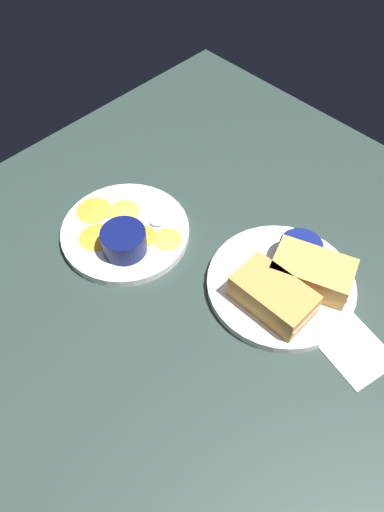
{
  "coord_description": "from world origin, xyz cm",
  "views": [
    {
      "loc": [
        -29.53,
        34.3,
        72.08
      ],
      "look_at": [
        7.86,
        -2.98,
        3.0
      ],
      "focal_mm": 35.59,
      "sensor_mm": 36.0,
      "label": 1
    }
  ],
  "objects_px": {
    "plate_sandwich_main": "(281,285)",
    "spoon_by_dark_ramekin": "(275,277)",
    "sandwich_half_near": "(273,295)",
    "sandwich_half_far": "(312,272)",
    "ramekin_light_gravy": "(124,240)",
    "ramekin_dark_sauce": "(299,252)",
    "plate_chips_companion": "(125,232)",
    "spoon_by_gravy_ramekin": "(152,223)"
  },
  "relations": [
    {
      "from": "plate_sandwich_main",
      "to": "spoon_by_dark_ramekin",
      "type": "bearing_deg",
      "value": 7.94
    },
    {
      "from": "sandwich_half_near",
      "to": "spoon_by_dark_ramekin",
      "type": "relative_size",
      "value": 1.35
    },
    {
      "from": "sandwich_half_far",
      "to": "spoon_by_dark_ramekin",
      "type": "bearing_deg",
      "value": 40.49
    },
    {
      "from": "sandwich_half_far",
      "to": "ramekin_light_gravy",
      "type": "xyz_separation_m",
      "value": [
        0.27,
        0.18,
        -0.0
      ]
    },
    {
      "from": "ramekin_dark_sauce",
      "to": "ramekin_light_gravy",
      "type": "distance_m",
      "value": 0.3
    },
    {
      "from": "plate_sandwich_main",
      "to": "plate_chips_companion",
      "type": "distance_m",
      "value": 0.3
    },
    {
      "from": "spoon_by_dark_ramekin",
      "to": "ramekin_light_gravy",
      "type": "relative_size",
      "value": 1.25
    },
    {
      "from": "spoon_by_dark_ramekin",
      "to": "plate_chips_companion",
      "type": "bearing_deg",
      "value": 22.56
    },
    {
      "from": "ramekin_light_gravy",
      "to": "sandwich_half_far",
      "type": "bearing_deg",
      "value": -147.05
    },
    {
      "from": "spoon_by_dark_ramekin",
      "to": "ramekin_light_gravy",
      "type": "distance_m",
      "value": 0.27
    },
    {
      "from": "sandwich_half_far",
      "to": "spoon_by_dark_ramekin",
      "type": "xyz_separation_m",
      "value": [
        0.04,
        0.04,
        -0.02
      ]
    },
    {
      "from": "sandwich_half_near",
      "to": "ramekin_light_gravy",
      "type": "height_order",
      "value": "sandwich_half_near"
    },
    {
      "from": "sandwich_half_near",
      "to": "plate_chips_companion",
      "type": "distance_m",
      "value": 0.3
    },
    {
      "from": "ramekin_dark_sauce",
      "to": "spoon_by_gravy_ramekin",
      "type": "xyz_separation_m",
      "value": [
        0.24,
        0.12,
        -0.02
      ]
    },
    {
      "from": "plate_chips_companion",
      "to": "spoon_by_dark_ramekin",
      "type": "bearing_deg",
      "value": -157.44
    },
    {
      "from": "plate_chips_companion",
      "to": "spoon_by_gravy_ramekin",
      "type": "relative_size",
      "value": 2.54
    },
    {
      "from": "sandwich_half_near",
      "to": "plate_chips_companion",
      "type": "height_order",
      "value": "sandwich_half_near"
    },
    {
      "from": "sandwich_half_far",
      "to": "ramekin_dark_sauce",
      "type": "distance_m",
      "value": 0.05
    },
    {
      "from": "sandwich_half_near",
      "to": "spoon_by_gravy_ramekin",
      "type": "relative_size",
      "value": 1.45
    },
    {
      "from": "ramekin_light_gravy",
      "to": "spoon_by_gravy_ramekin",
      "type": "height_order",
      "value": "ramekin_light_gravy"
    },
    {
      "from": "ramekin_dark_sauce",
      "to": "ramekin_light_gravy",
      "type": "xyz_separation_m",
      "value": [
        0.23,
        0.2,
        0.0
      ]
    },
    {
      "from": "sandwich_half_near",
      "to": "sandwich_half_far",
      "type": "distance_m",
      "value": 0.08
    },
    {
      "from": "spoon_by_dark_ramekin",
      "to": "spoon_by_gravy_ramekin",
      "type": "bearing_deg",
      "value": 15.68
    },
    {
      "from": "sandwich_half_near",
      "to": "ramekin_dark_sauce",
      "type": "height_order",
      "value": "sandwich_half_near"
    },
    {
      "from": "plate_sandwich_main",
      "to": "ramekin_light_gravy",
      "type": "height_order",
      "value": "ramekin_light_gravy"
    },
    {
      "from": "plate_sandwich_main",
      "to": "ramekin_dark_sauce",
      "type": "distance_m",
      "value": 0.06
    },
    {
      "from": "sandwich_half_far",
      "to": "spoon_by_gravy_ramekin",
      "type": "height_order",
      "value": "sandwich_half_far"
    },
    {
      "from": "spoon_by_gravy_ramekin",
      "to": "sandwich_half_far",
      "type": "bearing_deg",
      "value": -159.67
    },
    {
      "from": "plate_sandwich_main",
      "to": "spoon_by_gravy_ramekin",
      "type": "bearing_deg",
      "value": 15.3
    },
    {
      "from": "sandwich_half_far",
      "to": "ramekin_dark_sauce",
      "type": "xyz_separation_m",
      "value": [
        0.04,
        -0.02,
        -0.0
      ]
    },
    {
      "from": "plate_sandwich_main",
      "to": "spoon_by_dark_ramekin",
      "type": "height_order",
      "value": "spoon_by_dark_ramekin"
    },
    {
      "from": "plate_sandwich_main",
      "to": "sandwich_half_far",
      "type": "bearing_deg",
      "value": -131.19
    },
    {
      "from": "plate_sandwich_main",
      "to": "sandwich_half_far",
      "type": "xyz_separation_m",
      "value": [
        -0.03,
        -0.04,
        0.03
      ]
    },
    {
      "from": "sandwich_half_far",
      "to": "ramekin_light_gravy",
      "type": "relative_size",
      "value": 1.88
    },
    {
      "from": "ramekin_dark_sauce",
      "to": "ramekin_light_gravy",
      "type": "relative_size",
      "value": 0.93
    },
    {
      "from": "plate_chips_companion",
      "to": "ramekin_light_gravy",
      "type": "relative_size",
      "value": 2.96
    },
    {
      "from": "sandwich_half_near",
      "to": "ramekin_light_gravy",
      "type": "bearing_deg",
      "value": 20.41
    },
    {
      "from": "sandwich_half_far",
      "to": "spoon_by_dark_ramekin",
      "type": "relative_size",
      "value": 1.5
    },
    {
      "from": "ramekin_dark_sauce",
      "to": "spoon_by_dark_ramekin",
      "type": "distance_m",
      "value": 0.06
    },
    {
      "from": "ramekin_dark_sauce",
      "to": "sandwich_half_near",
      "type": "bearing_deg",
      "value": 103.93
    },
    {
      "from": "ramekin_light_gravy",
      "to": "plate_chips_companion",
      "type": "bearing_deg",
      "value": -39.81
    },
    {
      "from": "plate_sandwich_main",
      "to": "spoon_by_gravy_ramekin",
      "type": "xyz_separation_m",
      "value": [
        0.25,
        0.07,
        0.01
      ]
    }
  ]
}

